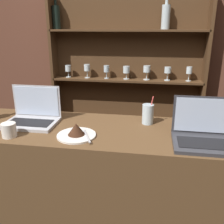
{
  "coord_description": "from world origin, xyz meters",
  "views": [
    {
      "loc": [
        0.33,
        -1.05,
        1.62
      ],
      "look_at": [
        0.11,
        0.29,
        1.15
      ],
      "focal_mm": 40.0,
      "sensor_mm": 36.0,
      "label": 1
    }
  ],
  "objects": [
    {
      "name": "cake_plate",
      "position": [
        -0.06,
        0.15,
        1.08
      ],
      "size": [
        0.21,
        0.21,
        0.07
      ],
      "color": "silver",
      "rests_on": "bar_counter"
    },
    {
      "name": "coffee_cup",
      "position": [
        -0.42,
        0.09,
        1.09
      ],
      "size": [
        0.08,
        0.08,
        0.08
      ],
      "color": "silver",
      "rests_on": "bar_counter"
    },
    {
      "name": "bar_counter",
      "position": [
        0.0,
        0.26,
        0.53
      ],
      "size": [
        2.17,
        0.53,
        1.05
      ],
      "color": "brown",
      "rests_on": "ground_plane"
    },
    {
      "name": "laptop_far",
      "position": [
        0.61,
        0.18,
        1.1
      ],
      "size": [
        0.32,
        0.24,
        0.23
      ],
      "color": "#333338",
      "rests_on": "bar_counter"
    },
    {
      "name": "water_glass",
      "position": [
        0.32,
        0.4,
        1.11
      ],
      "size": [
        0.07,
        0.07,
        0.17
      ],
      "color": "silver",
      "rests_on": "bar_counter"
    },
    {
      "name": "laptop_near",
      "position": [
        -0.39,
        0.3,
        1.1
      ],
      "size": [
        0.31,
        0.22,
        0.22
      ],
      "color": "#ADADB2",
      "rests_on": "bar_counter"
    },
    {
      "name": "back_shelf",
      "position": [
        0.06,
        1.55,
        1.03
      ],
      "size": [
        1.58,
        0.18,
        1.98
      ],
      "color": "#472D19",
      "rests_on": "ground_plane"
    },
    {
      "name": "back_wall",
      "position": [
        0.0,
        1.63,
        1.35
      ],
      "size": [
        7.0,
        0.06,
        2.7
      ],
      "color": "brown",
      "rests_on": "ground_plane"
    }
  ]
}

